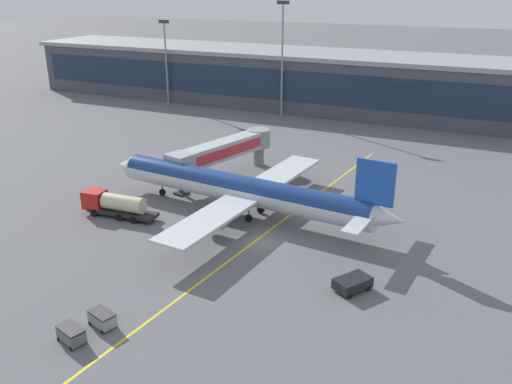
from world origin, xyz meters
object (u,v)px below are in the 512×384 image
Objects in this scene: baggage_cart_0 at (71,334)px; main_airliner at (242,189)px; pushback_tug at (352,283)px; baggage_cart_1 at (102,319)px; fuel_tanker at (115,204)px.

main_airliner is at bearing 87.88° from baggage_cart_0.
pushback_tug is (19.04, -12.73, -2.82)m from main_airliner.
baggage_cart_0 is 1.00× the size of baggage_cart_1.
main_airliner is 23.07m from pushback_tug.
fuel_tanker is at bearing -153.08° from main_airliner.
baggage_cart_1 is (15.17, -20.80, -0.96)m from fuel_tanker.
fuel_tanker is at bearing 120.87° from baggage_cart_0.
fuel_tanker reaches higher than baggage_cart_0.
baggage_cart_0 is (-20.21, -18.99, -0.07)m from pushback_tug.
baggage_cart_1 is (-19.32, -15.92, -0.07)m from pushback_tug.
fuel_tanker is at bearing 171.94° from pushback_tug.
baggage_cart_0 is at bearing -106.25° from baggage_cart_1.
baggage_cart_0 is (14.27, -23.88, -0.96)m from fuel_tanker.
baggage_cart_0 is (-1.18, -31.72, -2.88)m from main_airliner.
pushback_tug is 27.74m from baggage_cart_0.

